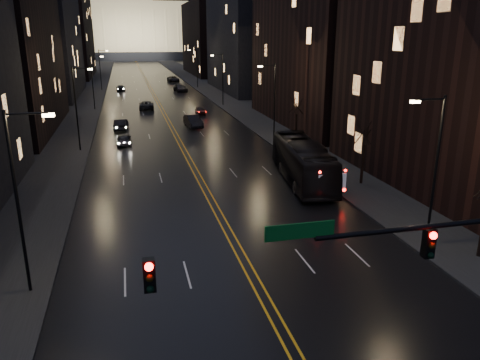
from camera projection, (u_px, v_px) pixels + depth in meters
road at (145, 78)px, 136.78m from camera, size 20.00×320.00×0.02m
sidewalk_left at (95, 79)px, 133.60m from camera, size 8.00×320.00×0.16m
sidewalk_right at (192, 77)px, 139.91m from camera, size 8.00×320.00×0.16m
center_line at (145, 78)px, 136.77m from camera, size 0.62×320.00×0.01m
building_left_far at (44, 46)px, 93.82m from camera, size 12.00×34.00×20.00m
building_left_dist at (68, 35)px, 137.77m from camera, size 12.00×40.00×24.00m
building_right_near at (480, 36)px, 35.87m from camera, size 12.00×26.00×24.00m
building_right_mid at (247, 31)px, 102.38m from camera, size 12.00×34.00×26.00m
building_right_dist at (209, 38)px, 147.52m from camera, size 12.00×40.00×22.00m
capitol at (132, 25)px, 243.04m from camera, size 90.00×50.00×58.50m
streetlamp_right_near at (433, 165)px, 26.35m from camera, size 2.13×0.25×9.00m
streetlamp_left_near at (21, 195)px, 21.48m from camera, size 2.13×0.25×9.00m
streetlamp_right_mid at (273, 98)px, 54.19m from camera, size 2.13×0.25×9.00m
streetlamp_left_mid at (78, 104)px, 49.32m from camera, size 2.13×0.25×9.00m
streetlamp_right_far at (222, 77)px, 82.03m from camera, size 2.13×0.25×9.00m
streetlamp_left_far at (93, 79)px, 77.16m from camera, size 2.13×0.25×9.00m
streetlamp_right_dist at (196, 66)px, 109.86m from camera, size 2.13×0.25×9.00m
streetlamp_left_dist at (101, 68)px, 105.00m from camera, size 2.13×0.25×9.00m
tree_right_mid at (365, 132)px, 38.14m from camera, size 2.40×2.40×6.65m
tree_right_far at (297, 105)px, 52.99m from camera, size 2.40×2.40×6.65m
bus at (303, 162)px, 39.87m from camera, size 4.55×12.93×3.52m
oncoming_car_a at (124, 139)px, 53.49m from camera, size 1.65×4.02×1.36m
oncoming_car_b at (121, 124)px, 62.12m from camera, size 1.97×4.58×1.47m
oncoming_car_c at (146, 105)px, 79.29m from camera, size 2.64×5.28×1.44m
oncoming_car_d at (121, 88)px, 105.18m from camera, size 2.04×4.66×1.33m
receding_car_a at (193, 121)px, 63.89m from camera, size 2.20×5.17×1.66m
receding_car_b at (200, 110)px, 74.12m from camera, size 1.92×3.99×1.31m
receding_car_c at (180, 88)px, 103.43m from camera, size 3.01×5.87×1.63m
receding_car_d at (173, 79)px, 125.34m from camera, size 3.08×5.76×1.54m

